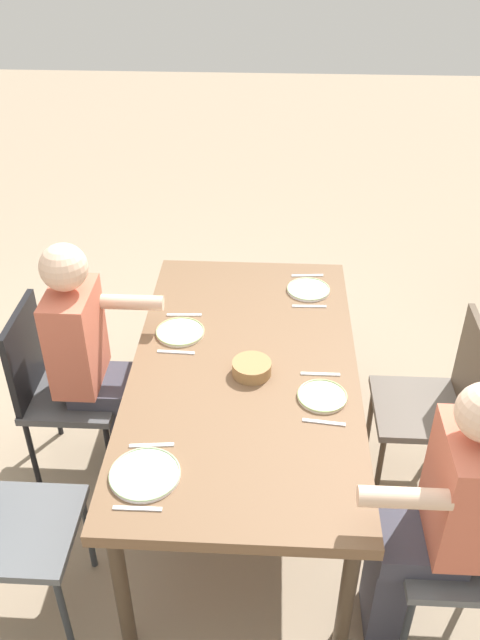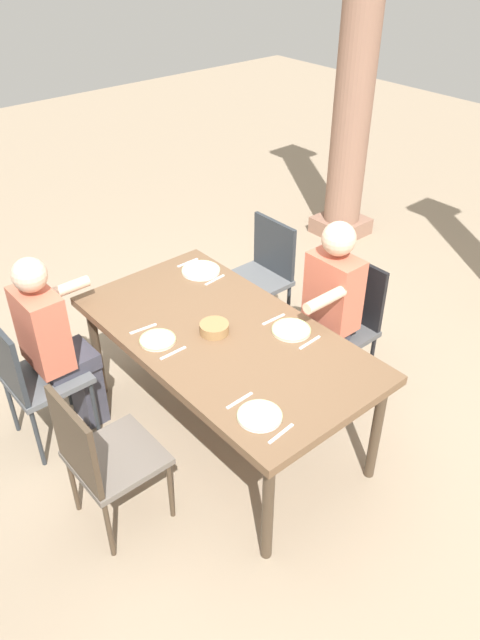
% 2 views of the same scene
% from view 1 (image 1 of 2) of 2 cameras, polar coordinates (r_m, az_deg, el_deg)
% --- Properties ---
extents(ground_plane, '(16.00, 16.00, 0.00)m').
position_cam_1_polar(ground_plane, '(3.45, 0.33, -14.06)').
color(ground_plane, gray).
extents(dining_table, '(1.85, 0.99, 0.77)m').
position_cam_1_polar(dining_table, '(2.96, 0.38, -4.98)').
color(dining_table, brown).
rests_on(dining_table, ground).
extents(chair_mid_north, '(0.44, 0.44, 0.93)m').
position_cam_1_polar(chair_mid_north, '(3.33, -15.58, -5.12)').
color(chair_mid_north, '#4F4F50').
rests_on(chair_mid_north, ground).
extents(chair_mid_south, '(0.44, 0.44, 0.92)m').
position_cam_1_polar(chair_mid_south, '(3.28, 16.84, -6.37)').
color(chair_mid_south, '#6A6158').
rests_on(chair_mid_south, ground).
extents(diner_woman_green, '(0.35, 0.49, 1.28)m').
position_cam_1_polar(diner_woman_green, '(3.18, -12.51, -3.14)').
color(diner_woman_green, '#3F3F4C').
rests_on(diner_woman_green, ground).
extents(diner_man_white, '(0.35, 0.49, 1.26)m').
position_cam_1_polar(diner_man_white, '(2.57, 16.66, -15.70)').
color(diner_man_white, '#3F3F4C').
rests_on(diner_man_white, ground).
extents(plate_0, '(0.26, 0.26, 0.02)m').
position_cam_1_polar(plate_0, '(2.47, -8.19, -12.98)').
color(plate_0, white).
rests_on(plate_0, dining_table).
extents(fork_0, '(0.02, 0.17, 0.01)m').
position_cam_1_polar(fork_0, '(2.38, -8.81, -15.72)').
color(fork_0, silver).
rests_on(fork_0, dining_table).
extents(spoon_0, '(0.03, 0.17, 0.01)m').
position_cam_1_polar(spoon_0, '(2.58, -7.60, -10.62)').
color(spoon_0, silver).
rests_on(spoon_0, dining_table).
extents(plate_1, '(0.21, 0.21, 0.02)m').
position_cam_1_polar(plate_1, '(2.77, 7.08, -6.51)').
color(plate_1, silver).
rests_on(plate_1, dining_table).
extents(fork_1, '(0.04, 0.17, 0.01)m').
position_cam_1_polar(fork_1, '(2.67, 7.23, -8.72)').
color(fork_1, silver).
rests_on(fork_1, dining_table).
extents(spoon_1, '(0.02, 0.17, 0.01)m').
position_cam_1_polar(spoon_1, '(2.89, 6.93, -4.64)').
color(spoon_1, silver).
rests_on(spoon_1, dining_table).
extents(plate_2, '(0.23, 0.23, 0.02)m').
position_cam_1_polar(plate_2, '(3.12, -5.17, -1.02)').
color(plate_2, silver).
rests_on(plate_2, dining_table).
extents(fork_2, '(0.02, 0.17, 0.01)m').
position_cam_1_polar(fork_2, '(3.01, -5.53, -2.77)').
color(fork_2, silver).
rests_on(fork_2, dining_table).
extents(spoon_2, '(0.03, 0.17, 0.01)m').
position_cam_1_polar(spoon_2, '(3.25, -4.83, 0.44)').
color(spoon_2, silver).
rests_on(spoon_2, dining_table).
extents(plate_3, '(0.22, 0.22, 0.02)m').
position_cam_1_polar(plate_3, '(3.44, 5.90, 2.64)').
color(plate_3, white).
rests_on(plate_3, dining_table).
extents(fork_3, '(0.02, 0.17, 0.01)m').
position_cam_1_polar(fork_3, '(3.32, 5.98, 1.18)').
color(fork_3, silver).
rests_on(fork_3, dining_table).
extents(spoon_3, '(0.03, 0.17, 0.01)m').
position_cam_1_polar(spoon_3, '(3.57, 5.82, 3.83)').
color(spoon_3, silver).
rests_on(spoon_3, dining_table).
extents(bread_basket, '(0.17, 0.17, 0.06)m').
position_cam_1_polar(bread_basket, '(2.86, 1.01, -4.15)').
color(bread_basket, '#9E7547').
rests_on(bread_basket, dining_table).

